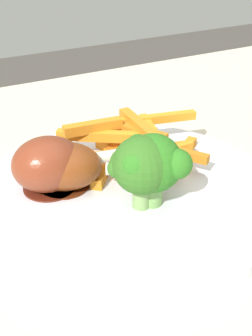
# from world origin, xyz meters

# --- Properties ---
(dining_table) EXTENTS (0.91, 0.78, 0.72)m
(dining_table) POSITION_xyz_m (0.00, 0.00, 0.60)
(dining_table) COLOR beige
(dining_table) RESTS_ON ground_plane
(dinner_plate) EXTENTS (0.28, 0.28, 0.01)m
(dinner_plate) POSITION_xyz_m (0.05, -0.03, 0.72)
(dinner_plate) COLOR silver
(dinner_plate) RESTS_ON dining_table
(broccoli_floret_front) EXTENTS (0.06, 0.06, 0.07)m
(broccoli_floret_front) POSITION_xyz_m (0.04, -0.00, 0.77)
(broccoli_floret_front) COLOR #78A758
(broccoli_floret_front) RESTS_ON dinner_plate
(broccoli_floret_middle) EXTENTS (0.05, 0.05, 0.07)m
(broccoli_floret_middle) POSITION_xyz_m (0.06, -0.00, 0.77)
(broccoli_floret_middle) COLOR #84AC60
(broccoli_floret_middle) RESTS_ON dinner_plate
(carrot_fries_pile) EXTENTS (0.15, 0.12, 0.04)m
(carrot_fries_pile) POSITION_xyz_m (0.02, -0.08, 0.74)
(carrot_fries_pile) COLOR orange
(carrot_fries_pile) RESTS_ON dinner_plate
(chicken_drumstick_near) EXTENTS (0.13, 0.07, 0.05)m
(chicken_drumstick_near) POSITION_xyz_m (0.11, -0.07, 0.75)
(chicken_drumstick_near) COLOR #561D10
(chicken_drumstick_near) RESTS_ON dinner_plate
(chicken_drumstick_far) EXTENTS (0.12, 0.09, 0.04)m
(chicken_drumstick_far) POSITION_xyz_m (0.10, -0.06, 0.75)
(chicken_drumstick_far) COLOR #53200C
(chicken_drumstick_far) RESTS_ON dinner_plate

